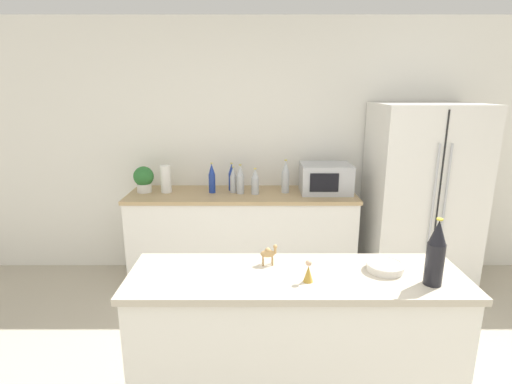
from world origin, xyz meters
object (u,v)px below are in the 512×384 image
object	(u,v)px
back_bottle_3	(240,180)
wise_man_figurine_blue	(308,272)
potted_plant	(144,178)
back_bottle_5	(233,180)
fruit_bowl	(385,266)
refrigerator	(420,198)
back_bottle_4	(286,177)
back_bottle_2	(212,178)
paper_towel_roll	(166,179)
back_bottle_1	(232,177)
back_bottle_0	(255,182)
camel_figurine	(269,253)
wine_bottle	(436,253)
microwave	(326,178)

from	to	relation	value
back_bottle_3	wise_man_figurine_blue	bearing A→B (deg)	-78.22
potted_plant	back_bottle_5	size ratio (longest dim) A/B	0.99
back_bottle_3	fruit_bowl	xyz separation A→B (m)	(0.82, -1.82, -0.04)
refrigerator	back_bottle_4	size ratio (longest dim) A/B	5.45
back_bottle_2	paper_towel_roll	bearing A→B (deg)	178.41
back_bottle_1	fruit_bowl	size ratio (longest dim) A/B	1.39
paper_towel_roll	back_bottle_3	xyz separation A→B (m)	(0.72, -0.05, 0.00)
back_bottle_1	fruit_bowl	xyz separation A→B (m)	(0.91, -1.93, -0.03)
back_bottle_0	wise_man_figurine_blue	world-z (taller)	back_bottle_0
back_bottle_3	paper_towel_roll	bearing A→B (deg)	176.40
back_bottle_1	back_bottle_3	xyz separation A→B (m)	(0.09, -0.12, 0.00)
back_bottle_5	camel_figurine	bearing A→B (deg)	-80.86
paper_towel_roll	wine_bottle	xyz separation A→B (m)	(1.72, -2.01, 0.10)
back_bottle_5	wine_bottle	size ratio (longest dim) A/B	0.77
wine_bottle	fruit_bowl	xyz separation A→B (m)	(-0.18, 0.14, -0.13)
wise_man_figurine_blue	microwave	bearing A→B (deg)	78.09
back_bottle_5	fruit_bowl	world-z (taller)	back_bottle_5
potted_plant	back_bottle_2	distance (m)	0.66
paper_towel_roll	fruit_bowl	size ratio (longest dim) A/B	1.33
potted_plant	wise_man_figurine_blue	xyz separation A→B (m)	(1.34, -1.99, -0.01)
fruit_bowl	wise_man_figurine_blue	size ratio (longest dim) A/B	1.74
fruit_bowl	camel_figurine	distance (m)	0.61
potted_plant	back_bottle_3	bearing A→B (deg)	-3.41
back_bottle_4	back_bottle_5	xyz separation A→B (m)	(-0.50, 0.00, -0.03)
back_bottle_3	camel_figurine	xyz separation A→B (m)	(0.22, -1.74, 0.00)
back_bottle_3	wine_bottle	size ratio (longest dim) A/B	0.85
back_bottle_2	fruit_bowl	world-z (taller)	back_bottle_2
refrigerator	potted_plant	xyz separation A→B (m)	(-2.64, 0.12, 0.16)
back_bottle_0	back_bottle_4	world-z (taller)	back_bottle_4
back_bottle_3	fruit_bowl	distance (m)	1.99
refrigerator	camel_figurine	size ratio (longest dim) A/B	15.51
paper_towel_roll	back_bottle_2	bearing A→B (deg)	-1.59
wise_man_figurine_blue	back_bottle_2	bearing A→B (deg)	109.01
paper_towel_roll	back_bottle_4	world-z (taller)	back_bottle_4
back_bottle_3	back_bottle_0	bearing A→B (deg)	-8.36
back_bottle_3	microwave	bearing A→B (deg)	2.80
refrigerator	back_bottle_3	size ratio (longest dim) A/B	6.18
refrigerator	wise_man_figurine_blue	size ratio (longest dim) A/B	15.38
back_bottle_2	microwave	bearing A→B (deg)	0.37
back_bottle_4	wine_bottle	world-z (taller)	wine_bottle
refrigerator	back_bottle_0	xyz separation A→B (m)	(-1.57, 0.04, 0.15)
wine_bottle	refrigerator	bearing A→B (deg)	69.48
back_bottle_2	back_bottle_3	world-z (taller)	back_bottle_2
back_bottle_5	fruit_bowl	bearing A→B (deg)	-64.46
microwave	fruit_bowl	distance (m)	1.86
back_bottle_3	wine_bottle	xyz separation A→B (m)	(1.00, -1.96, 0.10)
microwave	back_bottle_2	world-z (taller)	back_bottle_2
back_bottle_2	back_bottle_5	distance (m)	0.20
refrigerator	fruit_bowl	world-z (taller)	refrigerator
back_bottle_0	back_bottle_5	xyz separation A→B (m)	(-0.21, 0.06, 0.00)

